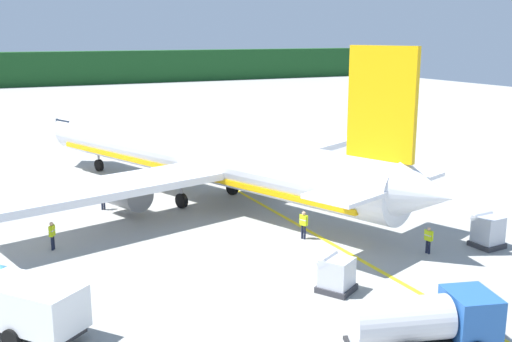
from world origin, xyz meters
name	(u,v)px	position (x,y,z in m)	size (l,w,h in m)	color
airliner_foreground	(199,156)	(16.27, 14.73, 3.39)	(33.66, 40.11, 11.90)	white
airliner_distant	(15,69)	(15.49, 176.48, 1.87)	(18.15, 17.31, 6.56)	silver
service_truck_fuel	(14,302)	(1.55, -2.30, 1.42)	(5.74, 6.39, 2.42)	#2659A5
service_truck_baggage	(426,320)	(16.25, -11.11, 1.40)	(6.26, 3.51, 2.40)	#2659A5
cargo_container_near	(488,231)	(28.03, -2.98, 0.96)	(1.76, 1.76, 2.03)	#333338
cargo_container_mid	(336,275)	(16.30, -4.51, 0.86)	(2.25, 2.25, 1.83)	#333338
crew_marshaller	(52,233)	(4.39, 7.76, 1.02)	(0.44, 0.54, 1.72)	#191E33
crew_loader_left	(429,238)	(24.05, -2.35, 0.94)	(0.31, 0.62, 1.61)	#191E33
crew_loader_right	(304,223)	(18.80, 3.05, 1.06)	(0.41, 0.57, 1.78)	#191E33
crew_supervisor	(103,197)	(8.86, 14.98, 0.98)	(0.59, 0.38, 1.66)	#191E33
apron_guide_line	(267,208)	(19.89, 10.26, 0.01)	(0.30, 60.00, 0.01)	yellow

